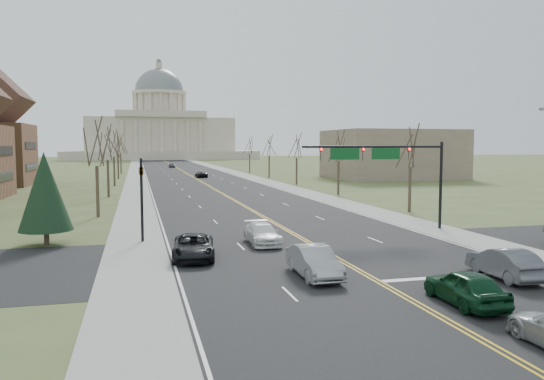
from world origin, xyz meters
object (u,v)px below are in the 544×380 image
signal_left (142,190)px  car_far_nb (201,174)px  car_nb_inner_lead (465,287)px  car_sb_outer_lead (194,247)px  car_nb_outer_lead (505,263)px  car_far_sb (172,165)px  signal_mast (385,160)px  car_sb_inner_second (262,234)px  car_sb_inner_lead (314,262)px

signal_left → car_far_nb: bearing=80.1°
car_nb_inner_lead → car_sb_outer_lead: car_nb_inner_lead is taller
car_nb_outer_lead → car_sb_outer_lead: car_nb_outer_lead is taller
signal_left → car_far_nb: signal_left is taller
signal_left → car_far_sb: size_ratio=1.45×
car_nb_outer_lead → signal_mast: bearing=-89.8°
signal_left → car_nb_outer_lead: signal_left is taller
car_sb_inner_second → signal_left: bearing=160.3°
car_nb_outer_lead → car_sb_inner_second: size_ratio=0.98×
car_sb_inner_second → car_sb_outer_lead: bearing=-144.0°
signal_mast → car_sb_inner_second: size_ratio=2.44×
signal_left → car_sb_inner_lead: bearing=-55.8°
signal_left → car_far_sb: signal_left is taller
car_far_sb → car_nb_outer_lead: bearing=-89.6°
signal_mast → car_nb_outer_lead: (-0.75, -15.45, -4.95)m
car_sb_outer_lead → car_sb_inner_second: size_ratio=1.07×
car_nb_outer_lead → car_sb_inner_second: bearing=-48.0°
signal_mast → car_far_sb: 126.11m
car_sb_inner_lead → car_sb_inner_second: (-0.51, 9.70, -0.10)m
car_nb_outer_lead → car_far_nb: (-5.19, 89.71, -0.14)m
signal_mast → car_sb_outer_lead: (-15.99, -6.69, -5.01)m
car_nb_inner_lead → car_nb_outer_lead: (4.77, 3.55, 0.02)m
car_nb_outer_lead → car_sb_inner_second: (-10.06, 12.42, -0.08)m
signal_left → car_sb_inner_second: size_ratio=1.21×
car_nb_inner_lead → signal_left: bearing=-53.3°
car_nb_inner_lead → car_sb_outer_lead: 16.16m
car_sb_inner_second → car_far_nb: car_sb_inner_second is taller
car_nb_outer_lead → car_far_sb: (-8.09, 141.16, -0.09)m
car_far_sb → car_sb_inner_lead: bearing=-93.4°
car_nb_inner_lead → car_far_nb: bearing=-88.2°
car_sb_inner_lead → car_sb_outer_lead: 8.30m
car_sb_inner_lead → car_far_sb: bearing=89.4°
signal_left → car_sb_outer_lead: size_ratio=1.13×
car_far_sb → signal_left: bearing=-97.4°
signal_left → car_sb_inner_second: bearing=-20.4°
car_sb_inner_second → car_far_sb: 128.75m
car_sb_inner_lead → car_far_nb: bearing=87.1°
signal_left → car_sb_outer_lead: signal_left is taller
car_sb_inner_second → car_nb_outer_lead: bearing=-50.2°
car_far_nb → car_far_sb: bearing=-88.8°
car_nb_outer_lead → car_sb_outer_lead: 17.58m
car_sb_inner_lead → car_sb_outer_lead: car_sb_inner_lead is taller
car_nb_inner_lead → car_sb_inner_lead: bearing=-51.2°
signal_left → car_sb_inner_second: signal_left is taller
car_sb_outer_lead → car_sb_inner_second: 6.35m
signal_left → car_sb_outer_lead: (2.96, -6.70, -2.96)m
car_far_nb → car_far_sb: 51.53m
signal_left → car_far_sb: 126.14m
car_nb_outer_lead → car_far_nb: car_nb_outer_lead is taller
signal_left → car_nb_outer_lead: bearing=-40.3°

